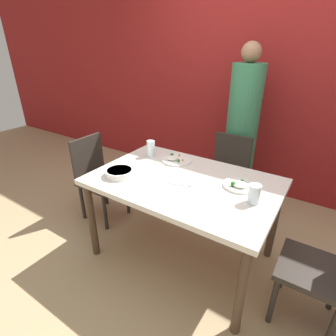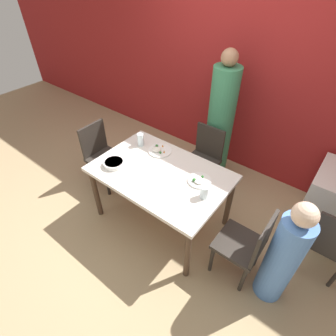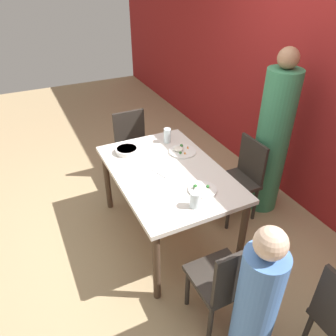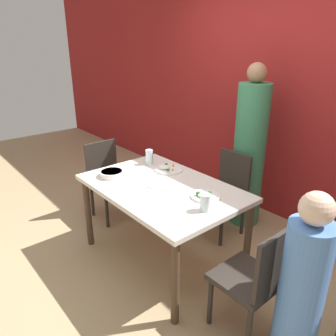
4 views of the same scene
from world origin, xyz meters
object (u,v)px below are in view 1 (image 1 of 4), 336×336
Objects in this scene: person_adult at (241,135)px; glass_water_tall at (151,149)px; plate_rice_adult at (239,185)px; bowl_curry at (119,172)px; chair_child_spot at (327,269)px; chair_adult_spot at (226,174)px.

person_adult reaches higher than glass_water_tall.
plate_rice_adult is (0.34, -1.02, -0.03)m from person_adult.
plate_rice_adult is at bearing -7.18° from glass_water_tall.
glass_water_tall is at bearing 172.82° from plate_rice_adult.
bowl_curry is 0.45m from glass_water_tall.
person_adult reaches higher than chair_child_spot.
chair_adult_spot is 1.30m from chair_child_spot.
plate_rice_adult is at bearing 21.77° from bowl_curry.
person_adult is at bearing 69.64° from bowl_curry.
glass_water_tall reaches higher than plate_rice_adult.
bowl_curry is at bearing -86.54° from glass_water_tall.
person_adult is 1.45m from bowl_curry.
glass_water_tall reaches higher than chair_child_spot.
bowl_curry is at bearing -158.23° from plate_rice_adult.
person_adult is (-0.98, 1.19, 0.33)m from chair_child_spot.
glass_water_tall is (-0.53, -0.91, 0.03)m from person_adult.
bowl_curry is at bearing -116.28° from chair_adult_spot.
chair_child_spot is 1.53m from bowl_curry.
person_adult reaches higher than chair_adult_spot.
plate_rice_adult is at bearing -104.99° from chair_child_spot.
plate_rice_adult is 0.88m from glass_water_tall.
glass_water_tall is at bearing 93.46° from bowl_curry.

